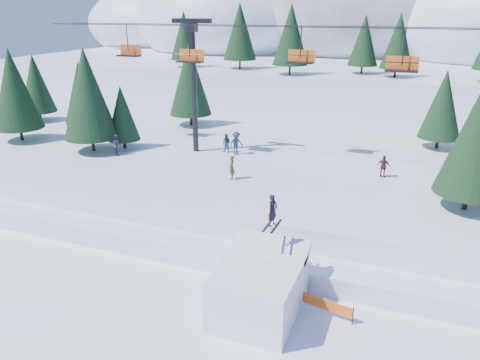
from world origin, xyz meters
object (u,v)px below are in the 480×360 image
(jump_kicker, at_px, (259,288))
(banner_far, at_px, (441,297))
(chairlift, at_px, (338,72))
(banner_near, at_px, (324,304))

(jump_kicker, height_order, banner_far, jump_kicker)
(jump_kicker, distance_m, chairlift, 17.34)
(jump_kicker, height_order, chairlift, chairlift)
(chairlift, bearing_deg, banner_near, -80.03)
(chairlift, bearing_deg, jump_kicker, -91.23)
(jump_kicker, xyz_separation_m, banner_far, (7.95, 3.51, -0.79))
(chairlift, xyz_separation_m, banner_near, (2.54, -14.43, -8.78))
(banner_near, height_order, banner_far, same)
(jump_kicker, relative_size, banner_near, 1.94)
(banner_near, xyz_separation_m, banner_far, (5.08, 2.56, 0.00))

